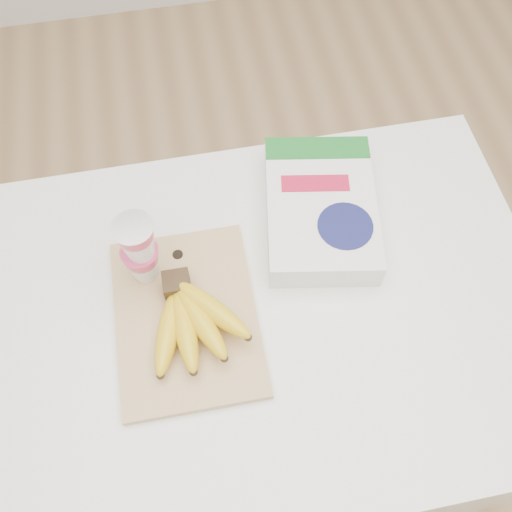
{
  "coord_description": "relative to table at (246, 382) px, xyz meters",
  "views": [
    {
      "loc": [
        -0.06,
        -0.41,
        1.79
      ],
      "look_at": [
        0.04,
        0.09,
        0.89
      ],
      "focal_mm": 40.0,
      "sensor_mm": 36.0,
      "label": 1
    }
  ],
  "objects": [
    {
      "name": "table",
      "position": [
        0.0,
        0.0,
        0.0
      ],
      "size": [
        1.13,
        0.75,
        0.85
      ],
      "primitive_type": "cube",
      "color": "white",
      "rests_on": "ground"
    },
    {
      "name": "bananas",
      "position": [
        -0.09,
        -0.02,
        0.47
      ],
      "size": [
        0.19,
        0.19,
        0.07
      ],
      "color": "#382816",
      "rests_on": "cutting_board"
    },
    {
      "name": "cereal_box",
      "position": [
        0.18,
        0.17,
        0.46
      ],
      "size": [
        0.25,
        0.33,
        0.07
      ],
      "rotation": [
        0.0,
        0.0,
        -0.17
      ],
      "color": "white",
      "rests_on": "table"
    },
    {
      "name": "room",
      "position": [
        0.0,
        0.0,
        0.93
      ],
      "size": [
        4.0,
        4.0,
        4.0
      ],
      "color": "tan",
      "rests_on": "ground"
    },
    {
      "name": "cutting_board",
      "position": [
        -0.1,
        0.01,
        0.43
      ],
      "size": [
        0.25,
        0.34,
        0.02
      ],
      "primitive_type": "cube",
      "rotation": [
        0.0,
        0.0,
        -0.01
      ],
      "color": "#D3B573",
      "rests_on": "table"
    },
    {
      "name": "yogurt_stack",
      "position": [
        -0.16,
        0.1,
        0.53
      ],
      "size": [
        0.07,
        0.07,
        0.16
      ],
      "color": "white",
      "rests_on": "cutting_board"
    }
  ]
}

